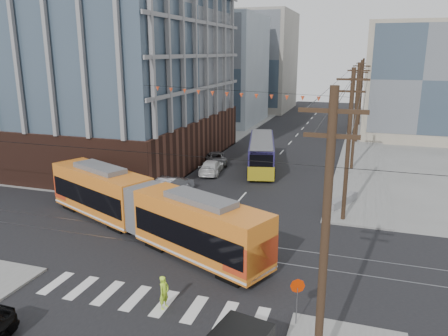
{
  "coord_description": "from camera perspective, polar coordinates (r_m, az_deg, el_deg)",
  "views": [
    {
      "loc": [
        9.48,
        -20.17,
        12.01
      ],
      "look_at": [
        0.21,
        8.3,
        4.01
      ],
      "focal_mm": 35.0,
      "sensor_mm": 36.0,
      "label": 1
    }
  ],
  "objects": [
    {
      "name": "ground",
      "position": [
        25.32,
        -6.45,
        -13.47
      ],
      "size": [
        160.0,
        160.0,
        0.0
      ],
      "primitive_type": "plane",
      "color": "slate"
    },
    {
      "name": "office_building",
      "position": [
        53.48,
        -18.86,
        16.65
      ],
      "size": [
        30.0,
        25.0,
        28.6
      ],
      "primitive_type": "cube",
      "color": "#381E16",
      "rests_on": "ground"
    },
    {
      "name": "bg_bldg_nw_near",
      "position": [
        76.94,
        -2.16,
        12.71
      ],
      "size": [
        18.0,
        16.0,
        18.0
      ],
      "primitive_type": "cube",
      "color": "#8C99A5",
      "rests_on": "ground"
    },
    {
      "name": "bg_bldg_ne_near",
      "position": [
        68.6,
        23.87,
        10.36
      ],
      "size": [
        14.0,
        14.0,
        16.0
      ],
      "primitive_type": "cube",
      "color": "gray",
      "rests_on": "ground"
    },
    {
      "name": "bg_bldg_nw_far",
      "position": [
        95.14,
        3.86,
        13.71
      ],
      "size": [
        16.0,
        18.0,
        20.0
      ],
      "primitive_type": "cube",
      "color": "gray",
      "rests_on": "ground"
    },
    {
      "name": "bg_bldg_ne_far",
      "position": [
        88.72,
        23.94,
        10.47
      ],
      "size": [
        16.0,
        16.0,
        14.0
      ],
      "primitive_type": "cube",
      "color": "#8C99A5",
      "rests_on": "ground"
    },
    {
      "name": "utility_pole_near",
      "position": [
        15.63,
        12.98,
        -10.08
      ],
      "size": [
        0.3,
        0.3,
        11.0
      ],
      "primitive_type": "cylinder",
      "color": "black",
      "rests_on": "ground"
    },
    {
      "name": "utility_pole_far",
      "position": [
        76.46,
        17.48,
        9.4
      ],
      "size": [
        0.3,
        0.3,
        11.0
      ],
      "primitive_type": "cylinder",
      "color": "black",
      "rests_on": "ground"
    },
    {
      "name": "streetcar",
      "position": [
        29.69,
        -10.24,
        -5.22
      ],
      "size": [
        19.09,
        10.53,
        3.79
      ],
      "primitive_type": null,
      "rotation": [
        0.0,
        0.0,
        -0.42
      ],
      "color": "orange",
      "rests_on": "ground"
    },
    {
      "name": "city_bus",
      "position": [
        46.28,
        4.92,
        1.97
      ],
      "size": [
        5.07,
        11.92,
        3.3
      ],
      "primitive_type": null,
      "rotation": [
        0.0,
        0.0,
        0.23
      ],
      "color": "#241E50",
      "rests_on": "ground"
    },
    {
      "name": "parked_car_silver",
      "position": [
        38.0,
        -7.01,
        -2.3
      ],
      "size": [
        2.71,
        5.19,
        1.63
      ],
      "primitive_type": "imported",
      "rotation": [
        0.0,
        0.0,
        2.93
      ],
      "color": "#B7B9C1",
      "rests_on": "ground"
    },
    {
      "name": "parked_car_white",
      "position": [
        44.24,
        -1.68,
        0.13
      ],
      "size": [
        2.66,
        5.04,
        1.39
      ],
      "primitive_type": "imported",
      "rotation": [
        0.0,
        0.0,
        3.3
      ],
      "color": "silver",
      "rests_on": "ground"
    },
    {
      "name": "parked_car_grey",
      "position": [
        48.35,
        -1.16,
        1.4
      ],
      "size": [
        4.07,
        5.38,
        1.36
      ],
      "primitive_type": "imported",
      "rotation": [
        0.0,
        0.0,
        3.57
      ],
      "color": "#5A5B5D",
      "rests_on": "ground"
    },
    {
      "name": "pedestrian",
      "position": [
        21.95,
        -7.84,
        -15.8
      ],
      "size": [
        0.5,
        0.67,
        1.69
      ],
      "primitive_type": "imported",
      "rotation": [
        0.0,
        0.0,
        1.4
      ],
      "color": "#C2F731",
      "rests_on": "ground"
    },
    {
      "name": "stop_sign",
      "position": [
        20.63,
        9.48,
        -17.19
      ],
      "size": [
        0.88,
        0.88,
        2.21
      ],
      "primitive_type": null,
      "rotation": [
        0.0,
        0.0,
        0.4
      ],
      "color": "#BC2700",
      "rests_on": "ground"
    },
    {
      "name": "jersey_barrier",
      "position": [
        36.29,
        15.25,
        -4.27
      ],
      "size": [
        2.41,
        3.91,
        0.78
      ],
      "primitive_type": "cube",
      "rotation": [
        0.0,
        0.0,
        -0.43
      ],
      "color": "slate",
      "rests_on": "ground"
    }
  ]
}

